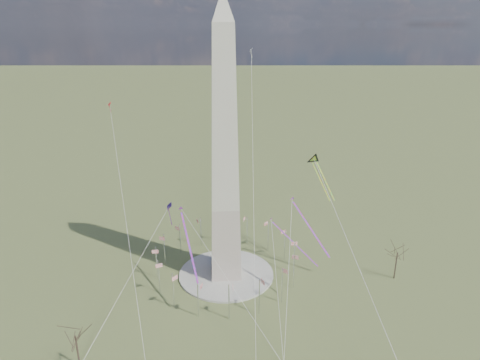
{
  "coord_description": "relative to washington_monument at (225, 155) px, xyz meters",
  "views": [
    {
      "loc": [
        -4.16,
        -141.13,
        90.04
      ],
      "look_at": [
        5.27,
        0.0,
        38.52
      ],
      "focal_mm": 32.0,
      "sensor_mm": 36.0,
      "label": 1
    }
  ],
  "objects": [
    {
      "name": "flagpole_ring",
      "position": [
        -0.0,
        -0.0,
        -40.68
      ],
      "size": [
        54.4,
        54.4,
        13.0
      ],
      "color": "white",
      "rests_on": "ground"
    },
    {
      "name": "ground",
      "position": [
        0.0,
        0.0,
        -47.95
      ],
      "size": [
        2000.0,
        2000.0,
        0.0
      ],
      "primitive_type": "plane",
      "color": "brown",
      "rests_on": "ground"
    },
    {
      "name": "plaza",
      "position": [
        0.0,
        0.0,
        -47.55
      ],
      "size": [
        36.0,
        36.0,
        0.8
      ],
      "primitive_type": "cylinder",
      "color": "#AFADA0",
      "rests_on": "ground"
    },
    {
      "name": "kite_streamer_right",
      "position": [
        24.41,
        8.0,
        -36.19
      ],
      "size": [
        17.85,
        15.0,
        15.13
      ],
      "rotation": [
        0.0,
        0.0,
        4.02
      ],
      "color": "#F12643",
      "rests_on": "ground"
    },
    {
      "name": "washington_monument",
      "position": [
        0.0,
        0.0,
        0.0
      ],
      "size": [
        15.56,
        15.56,
        100.0
      ],
      "color": "#B0A194",
      "rests_on": "plaza"
    },
    {
      "name": "kite_small_white",
      "position": [
        12.73,
        41.98,
        31.95
      ],
      "size": [
        1.32,
        1.95,
        4.14
      ],
      "rotation": [
        0.0,
        0.0,
        2.5
      ],
      "color": "white",
      "rests_on": "ground"
    },
    {
      "name": "kite_streamer_mid",
      "position": [
        -13.74,
        -9.95,
        -24.29
      ],
      "size": [
        7.63,
        24.17,
        16.91
      ],
      "rotation": [
        0.0,
        0.0,
        3.4
      ],
      "color": "#F12643",
      "rests_on": "ground"
    },
    {
      "name": "kite_delta_black",
      "position": [
        35.69,
        15.58,
        -8.31
      ],
      "size": [
        8.66,
        17.69,
        14.4
      ],
      "rotation": [
        0.0,
        0.0,
        3.41
      ],
      "color": "black",
      "rests_on": "ground"
    },
    {
      "name": "kite_diamond_purple",
      "position": [
        -21.18,
        10.65,
        -24.26
      ],
      "size": [
        2.07,
        3.35,
        10.3
      ],
      "rotation": [
        0.0,
        0.0,
        2.92
      ],
      "color": "navy",
      "rests_on": "ground"
    },
    {
      "name": "kite_streamer_left",
      "position": [
        26.58,
        -11.21,
        -19.98
      ],
      "size": [
        10.81,
        19.02,
        14.31
      ],
      "rotation": [
        0.0,
        0.0,
        3.63
      ],
      "color": "#F12643",
      "rests_on": "ground"
    },
    {
      "name": "tree_far",
      "position": [
        -42.77,
        -43.37,
        -37.19
      ],
      "size": [
        8.63,
        8.63,
        15.1
      ],
      "color": "#47382B",
      "rests_on": "ground"
    },
    {
      "name": "kite_small_red",
      "position": [
        -45.88,
        37.25,
        11.1
      ],
      "size": [
        1.55,
        1.57,
        4.49
      ],
      "rotation": [
        0.0,
        0.0,
        3.08
      ],
      "color": "red",
      "rests_on": "ground"
    },
    {
      "name": "tree_near",
      "position": [
        63.13,
        -6.49,
        -36.21
      ],
      "size": [
        9.41,
        9.41,
        16.46
      ],
      "color": "#47382B",
      "rests_on": "ground"
    }
  ]
}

